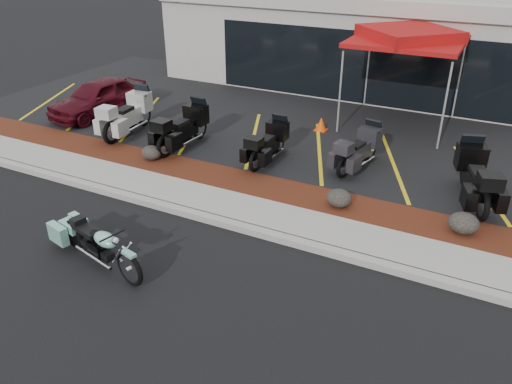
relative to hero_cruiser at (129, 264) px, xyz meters
The scene contains 18 objects.
ground 2.07m from the hero_cruiser, 59.94° to the left, with size 90.00×90.00×0.00m, color black.
curb 2.86m from the hero_cruiser, 69.11° to the left, with size 24.00×0.25×0.15m, color gray.
sidewalk 3.52m from the hero_cruiser, 73.21° to the left, with size 24.00×1.20×0.15m, color gray.
mulch_bed 4.67m from the hero_cruiser, 77.48° to the left, with size 24.00×1.20×0.16m, color #3A0E0D.
upper_lot 10.00m from the hero_cruiser, 84.21° to the left, with size 26.00×9.60×0.15m, color black.
dealership_building 16.31m from the hero_cruiser, 86.44° to the left, with size 18.00×8.16×4.00m.
boulder_left 5.50m from the hero_cruiser, 123.26° to the left, with size 0.58×0.48×0.41m, color black.
boulder_mid 5.10m from the hero_cruiser, 59.46° to the left, with size 0.61×0.50×0.43m, color black.
boulder_right 6.97m from the hero_cruiser, 40.08° to the left, with size 0.65×0.54×0.46m, color black.
hero_cruiser is the anchor object (origin of this frame).
touring_white 8.40m from the hero_cruiser, 126.33° to the left, with size 2.42×0.92×1.41m, color #BBBBB6, non-canonical shape.
touring_black_front 7.13m from the hero_cruiser, 112.15° to the left, with size 2.31×0.88×1.34m, color black, non-canonical shape.
touring_black_mid 6.71m from the hero_cruiser, 90.15° to the left, with size 2.02×0.77×1.18m, color black, non-canonical shape.
touring_grey 7.80m from the hero_cruiser, 71.33° to the left, with size 2.06×0.79×1.20m, color #29282D, non-canonical shape.
touring_black_rear 8.57m from the hero_cruiser, 53.54° to the left, with size 2.39×0.91×1.39m, color black, non-canonical shape.
parked_car 9.94m from the hero_cruiser, 135.38° to the left, with size 1.48×3.67×1.25m, color #450913.
traffic_cone 9.01m from the hero_cruiser, 87.20° to the left, with size 0.37×0.37×0.43m, color #EC4807.
popup_canopy 11.26m from the hero_cruiser, 76.72° to the left, with size 4.23×4.23×3.13m.
Camera 1 is at (4.49, -7.40, 5.94)m, focal length 35.00 mm.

